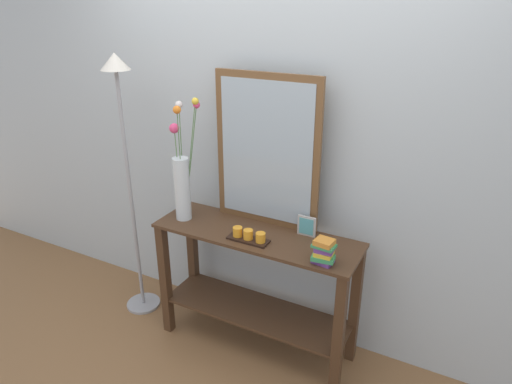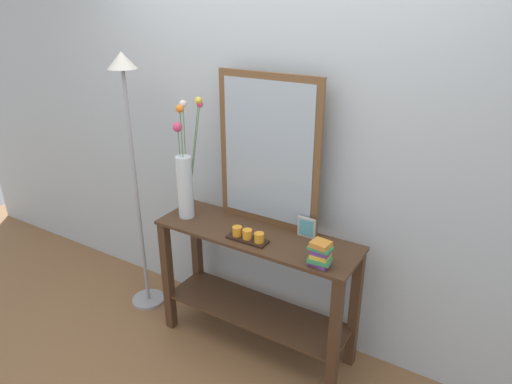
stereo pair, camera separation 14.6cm
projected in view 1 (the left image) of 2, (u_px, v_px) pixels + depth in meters
The scene contains 9 objects.
ground_plane at pixel (256, 344), 3.00m from camera, with size 7.00×6.00×0.02m, color brown.
wall_back at pixel (280, 132), 2.72m from camera, with size 6.40×0.08×2.70m, color #B2BCC1.
console_table at pixel (256, 278), 2.80m from camera, with size 1.25×0.39×0.82m.
mirror_leaning at pixel (267, 152), 2.63m from camera, with size 0.66×0.03×0.91m.
tall_vase_left at pixel (182, 180), 2.76m from camera, with size 0.17×0.17×0.75m.
candle_tray at pixel (249, 236), 2.58m from camera, with size 0.24×0.09×0.07m.
picture_frame_small at pixel (307, 226), 2.63m from camera, with size 0.11×0.01×0.12m.
book_stack at pixel (324, 252), 2.35m from camera, with size 0.13×0.10×0.14m.
floor_lamp at pixel (125, 148), 2.89m from camera, with size 0.24×0.24×1.80m.
Camera 1 is at (1.10, -2.09, 2.09)m, focal length 31.89 mm.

